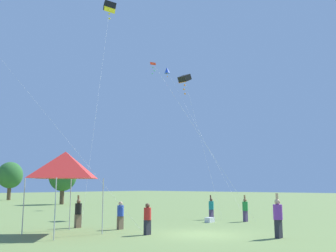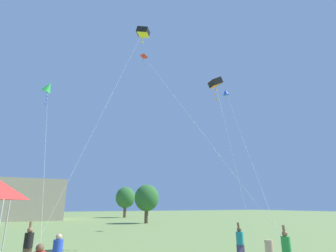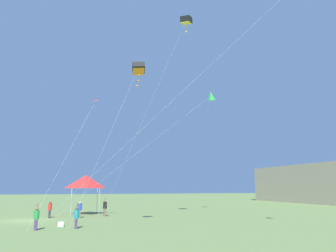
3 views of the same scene
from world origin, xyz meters
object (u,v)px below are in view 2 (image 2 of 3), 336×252
person_teal_shirt (240,242)px  kite_black_box_4 (143,32)px  person_green_shirt (286,249)px  kite_blue_diamond_1 (226,92)px  kite_green_diamond_2 (48,87)px  kite_red_delta_0 (148,61)px  kite_black_box_3 (215,83)px  person_black_shirt (28,245)px

person_teal_shirt → kite_black_box_4: 20.37m
person_green_shirt → kite_blue_diamond_1: bearing=-37.6°
kite_green_diamond_2 → kite_black_box_4: bearing=-37.5°
kite_black_box_4 → person_green_shirt: bearing=-79.2°
kite_red_delta_0 → kite_blue_diamond_1: size_ratio=0.64×
person_green_shirt → kite_blue_diamond_1: kite_blue_diamond_1 is taller
kite_red_delta_0 → kite_black_box_3: bearing=22.0°
person_black_shirt → kite_black_box_4: kite_black_box_4 is taller
person_green_shirt → kite_blue_diamond_1: 25.18m
person_teal_shirt → kite_black_box_4: (-2.17, 9.41, 17.94)m
person_black_shirt → person_teal_shirt: size_ratio=1.07×
person_black_shirt → kite_blue_diamond_1: kite_blue_diamond_1 is taller
person_black_shirt → kite_black_box_3: (11.65, 0.95, 10.91)m
person_black_shirt → kite_red_delta_0: size_ratio=0.17×
person_teal_shirt → kite_black_box_3: kite_black_box_3 is taller
kite_red_delta_0 → kite_black_box_4: kite_black_box_4 is taller
person_black_shirt → kite_black_box_4: bearing=-86.4°
kite_black_box_3 → person_teal_shirt: bearing=-117.4°
kite_red_delta_0 → kite_black_box_4: bearing=72.4°
person_teal_shirt → kite_blue_diamond_1: size_ratio=0.10×
person_black_shirt → kite_green_diamond_2: 17.78m
kite_blue_diamond_1 → kite_black_box_4: (-13.14, -4.20, 2.09)m
person_green_shirt → person_black_shirt: size_ratio=0.95×
kite_green_diamond_2 → kite_black_box_3: bearing=-43.6°
kite_red_delta_0 → kite_black_box_3: 7.47m
person_teal_shirt → kite_green_diamond_2: size_ratio=0.10×
kite_black_box_3 → kite_black_box_4: 9.80m
kite_green_diamond_2 → person_green_shirt: bearing=-61.0°
person_black_shirt → kite_green_diamond_2: kite_green_diamond_2 is taller
person_green_shirt → person_black_shirt: (-9.74, 5.72, 0.04)m
kite_green_diamond_2 → kite_black_box_4: 10.87m
kite_red_delta_0 → kite_blue_diamond_1: bearing=38.2°
kite_red_delta_0 → kite_green_diamond_2: size_ratio=0.61×
person_green_shirt → kite_black_box_3: bearing=-20.0°
kite_black_box_4 → person_teal_shirt: bearing=-77.0°
person_black_shirt → kite_blue_diamond_1: bearing=-99.9°
kite_green_diamond_2 → kite_black_box_4: size_ratio=0.93×
person_black_shirt → person_green_shirt: bearing=-157.6°
person_black_shirt → kite_red_delta_0: (4.82, -1.80, 9.65)m
kite_green_diamond_2 → kite_black_box_3: kite_green_diamond_2 is taller
kite_red_delta_0 → person_teal_shirt: bearing=-14.3°
kite_blue_diamond_1 → kite_green_diamond_2: 21.07m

